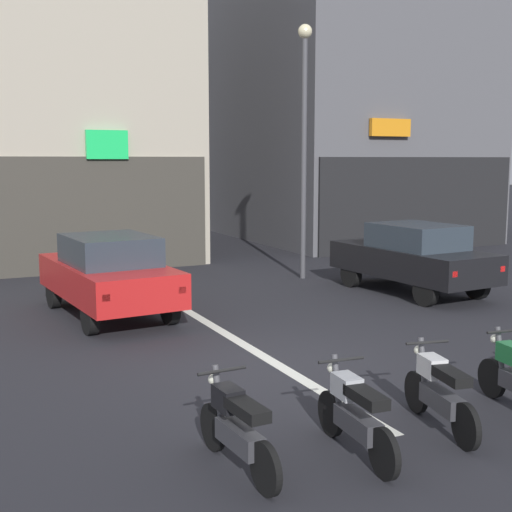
{
  "coord_description": "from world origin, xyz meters",
  "views": [
    {
      "loc": [
        -4.6,
        -9.03,
        3.13
      ],
      "look_at": [
        0.56,
        2.0,
        1.4
      ],
      "focal_mm": 47.95,
      "sensor_mm": 36.0,
      "label": 1
    }
  ],
  "objects_px": {
    "car_black_parked_kerbside": "(413,256)",
    "motorcycle_silver_row_left_mid": "(355,414)",
    "motorcycle_black_row_leftmost": "(237,427)",
    "street_lamp": "(304,126)",
    "car_red_crossing_near": "(108,273)",
    "car_blue_down_street": "(145,226)",
    "motorcycle_white_row_centre": "(439,391)"
  },
  "relations": [
    {
      "from": "car_black_parked_kerbside",
      "to": "motorcycle_silver_row_left_mid",
      "type": "height_order",
      "value": "car_black_parked_kerbside"
    },
    {
      "from": "street_lamp",
      "to": "motorcycle_silver_row_left_mid",
      "type": "xyz_separation_m",
      "value": [
        -4.81,
        -9.83,
        -3.52
      ]
    },
    {
      "from": "motorcycle_white_row_centre",
      "to": "car_blue_down_street",
      "type": "bearing_deg",
      "value": 85.82
    },
    {
      "from": "car_black_parked_kerbside",
      "to": "motorcycle_black_row_leftmost",
      "type": "xyz_separation_m",
      "value": [
        -7.44,
        -6.76,
        -0.43
      ]
    },
    {
      "from": "motorcycle_silver_row_left_mid",
      "to": "car_red_crossing_near",
      "type": "bearing_deg",
      "value": 96.45
    },
    {
      "from": "car_red_crossing_near",
      "to": "motorcycle_black_row_leftmost",
      "type": "relative_size",
      "value": 2.54
    },
    {
      "from": "car_red_crossing_near",
      "to": "car_blue_down_street",
      "type": "height_order",
      "value": "same"
    },
    {
      "from": "car_black_parked_kerbside",
      "to": "car_blue_down_street",
      "type": "relative_size",
      "value": 1.02
    },
    {
      "from": "car_black_parked_kerbside",
      "to": "motorcycle_black_row_leftmost",
      "type": "relative_size",
      "value": 2.53
    },
    {
      "from": "motorcycle_white_row_centre",
      "to": "car_black_parked_kerbside",
      "type": "bearing_deg",
      "value": 54.22
    },
    {
      "from": "motorcycle_black_row_leftmost",
      "to": "motorcycle_silver_row_left_mid",
      "type": "distance_m",
      "value": 1.3
    },
    {
      "from": "car_red_crossing_near",
      "to": "car_black_parked_kerbside",
      "type": "bearing_deg",
      "value": -5.18
    },
    {
      "from": "motorcycle_white_row_centre",
      "to": "car_red_crossing_near",
      "type": "bearing_deg",
      "value": 106.11
    },
    {
      "from": "car_black_parked_kerbside",
      "to": "motorcycle_silver_row_left_mid",
      "type": "xyz_separation_m",
      "value": [
        -6.16,
        -6.96,
        -0.43
      ]
    },
    {
      "from": "car_black_parked_kerbside",
      "to": "motorcycle_silver_row_left_mid",
      "type": "bearing_deg",
      "value": -131.54
    },
    {
      "from": "car_red_crossing_near",
      "to": "motorcycle_white_row_centre",
      "type": "xyz_separation_m",
      "value": [
        2.14,
        -7.41,
        -0.43
      ]
    },
    {
      "from": "car_blue_down_street",
      "to": "motorcycle_black_row_leftmost",
      "type": "height_order",
      "value": "car_blue_down_street"
    },
    {
      "from": "motorcycle_black_row_leftmost",
      "to": "motorcycle_silver_row_left_mid",
      "type": "height_order",
      "value": "same"
    },
    {
      "from": "street_lamp",
      "to": "motorcycle_black_row_leftmost",
      "type": "bearing_deg",
      "value": -122.31
    },
    {
      "from": "motorcycle_black_row_leftmost",
      "to": "car_blue_down_street",
      "type": "bearing_deg",
      "value": 77.13
    },
    {
      "from": "car_red_crossing_near",
      "to": "motorcycle_black_row_leftmost",
      "type": "height_order",
      "value": "car_red_crossing_near"
    },
    {
      "from": "car_red_crossing_near",
      "to": "car_blue_down_street",
      "type": "bearing_deg",
      "value": 69.84
    },
    {
      "from": "car_red_crossing_near",
      "to": "car_blue_down_street",
      "type": "relative_size",
      "value": 1.03
    },
    {
      "from": "car_red_crossing_near",
      "to": "motorcycle_white_row_centre",
      "type": "relative_size",
      "value": 2.57
    },
    {
      "from": "street_lamp",
      "to": "motorcycle_silver_row_left_mid",
      "type": "distance_m",
      "value": 11.5
    },
    {
      "from": "car_black_parked_kerbside",
      "to": "motorcycle_white_row_centre",
      "type": "bearing_deg",
      "value": -125.78
    },
    {
      "from": "car_red_crossing_near",
      "to": "car_black_parked_kerbside",
      "type": "xyz_separation_m",
      "value": [
        7.02,
        -0.64,
        0.0
      ]
    },
    {
      "from": "car_black_parked_kerbside",
      "to": "street_lamp",
      "type": "bearing_deg",
      "value": 115.14
    },
    {
      "from": "motorcycle_silver_row_left_mid",
      "to": "street_lamp",
      "type": "bearing_deg",
      "value": 63.92
    },
    {
      "from": "car_blue_down_street",
      "to": "street_lamp",
      "type": "bearing_deg",
      "value": -71.33
    },
    {
      "from": "motorcycle_white_row_centre",
      "to": "motorcycle_black_row_leftmost",
      "type": "bearing_deg",
      "value": 179.69
    },
    {
      "from": "motorcycle_black_row_leftmost",
      "to": "car_red_crossing_near",
      "type": "bearing_deg",
      "value": 86.72
    }
  ]
}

